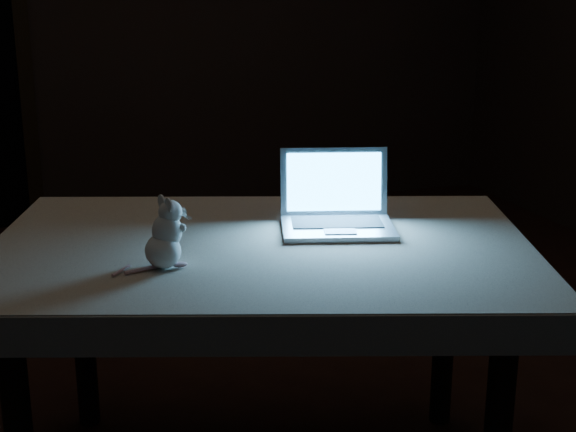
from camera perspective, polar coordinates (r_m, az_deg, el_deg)
name	(u,v)px	position (r m, az deg, el deg)	size (l,w,h in m)	color
floor	(271,413)	(2.85, -1.18, -13.30)	(5.00, 5.00, 0.00)	black
table	(262,368)	(2.34, -1.79, -10.36)	(1.33, 0.86, 0.71)	black
tablecloth	(238,264)	(2.19, -3.45, -3.27)	(1.43, 0.95, 0.09)	beige
laptop	(338,194)	(2.28, 3.47, 1.48)	(0.31, 0.27, 0.21)	#A8A7AD
plush_mouse	(162,233)	(2.02, -8.60, -1.16)	(0.13, 0.13, 0.17)	white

